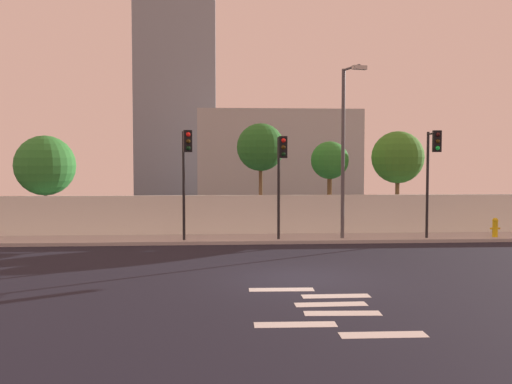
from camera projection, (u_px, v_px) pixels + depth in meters
ground_plane at (297, 278)px, 17.55m from camera, size 80.00×80.00×0.00m
sidewalk at (272, 239)px, 25.71m from camera, size 36.00×2.40×0.15m
perimeter_wall at (269, 214)px, 26.94m from camera, size 36.00×0.18×1.80m
crosswalk_marking at (326, 309)px, 13.90m from camera, size 3.51×4.73×0.01m
traffic_light_left at (433, 161)px, 24.64m from camera, size 0.35×1.50×4.67m
traffic_light_center at (281, 165)px, 24.27m from camera, size 0.35×1.38×4.42m
traffic_light_right at (186, 161)px, 24.09m from camera, size 0.48×1.24×4.66m
street_lamp_curbside at (345, 141)px, 25.05m from camera, size 0.76×1.63×7.39m
fire_hydrant at (495, 227)px, 25.76m from camera, size 0.44×0.26×0.86m
roadside_tree_leftmost at (45, 166)px, 27.60m from camera, size 2.88×2.88×4.76m
roadside_tree_midleft at (261, 148)px, 28.23m from camera, size 2.34×2.34×5.38m
roadside_tree_midright at (330, 161)px, 28.50m from camera, size 1.87×1.87×4.51m
roadside_tree_rightmost at (398, 158)px, 28.71m from camera, size 2.60×2.60×5.02m
low_building_distant at (277, 161)px, 40.87m from camera, size 11.03×6.00×6.97m
tower_on_skyline at (176, 45)px, 51.73m from camera, size 7.09×5.00×27.79m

